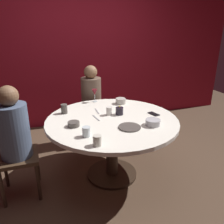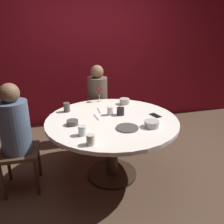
{
  "view_description": "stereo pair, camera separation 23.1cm",
  "coord_description": "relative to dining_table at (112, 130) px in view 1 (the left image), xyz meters",
  "views": [
    {
      "loc": [
        -0.76,
        -2.25,
        1.72
      ],
      "look_at": [
        0.0,
        0.0,
        0.82
      ],
      "focal_mm": 36.78,
      "sensor_mm": 36.0,
      "label": 1
    },
    {
      "loc": [
        -0.53,
        -2.31,
        1.72
      ],
      "look_at": [
        0.0,
        0.0,
        0.82
      ],
      "focal_mm": 36.78,
      "sensor_mm": 36.0,
      "label": 2
    }
  ],
  "objects": [
    {
      "name": "back_wall",
      "position": [
        0.0,
        1.82,
        0.69
      ],
      "size": [
        6.0,
        0.1,
        2.6
      ],
      "primitive_type": "cube",
      "color": "maroon",
      "rests_on": "ground"
    },
    {
      "name": "cup_by_left_diner",
      "position": [
        -0.37,
        -0.34,
        0.18
      ],
      "size": [
        0.08,
        0.08,
        0.1
      ],
      "primitive_type": "cylinder",
      "color": "silver",
      "rests_on": "dining_table"
    },
    {
      "name": "cell_phone",
      "position": [
        0.51,
        -0.03,
        0.14
      ],
      "size": [
        0.11,
        0.15,
        0.01
      ],
      "primitive_type": "cube",
      "rotation": [
        0.0,
        0.0,
        3.43
      ],
      "color": "black",
      "rests_on": "dining_table"
    },
    {
      "name": "bowl_small_white",
      "position": [
        0.28,
        0.47,
        0.17
      ],
      "size": [
        0.13,
        0.13,
        0.07
      ],
      "primitive_type": "cylinder",
      "color": "#B2ADA3",
      "rests_on": "dining_table"
    },
    {
      "name": "ground_plane",
      "position": [
        0.0,
        0.0,
        -0.61
      ],
      "size": [
        8.0,
        8.0,
        0.0
      ],
      "primitive_type": "plane",
      "color": "#4C3828"
    },
    {
      "name": "knife_near_plate",
      "position": [
        -0.1,
        0.28,
        0.14
      ],
      "size": [
        0.02,
        0.18,
        0.01
      ],
      "primitive_type": "cube",
      "rotation": [
        0.0,
        0.0,
        -0.03
      ],
      "color": "#B7B7BC",
      "rests_on": "dining_table"
    },
    {
      "name": "fork_near_plate",
      "position": [
        -0.16,
        0.07,
        0.14
      ],
      "size": [
        0.04,
        0.18,
        0.01
      ],
      "primitive_type": "cube",
      "rotation": [
        0.0,
        0.0,
        0.14
      ],
      "color": "#B7B7BC",
      "rests_on": "dining_table"
    },
    {
      "name": "dinner_plate",
      "position": [
        0.09,
        -0.29,
        0.14
      ],
      "size": [
        0.23,
        0.23,
        0.01
      ],
      "primitive_type": "cylinder",
      "color": "#4C4742",
      "rests_on": "dining_table"
    },
    {
      "name": "seated_diner_left",
      "position": [
        -1.02,
        0.0,
        0.13
      ],
      "size": [
        0.4,
        0.4,
        1.2
      ],
      "rotation": [
        0.0,
        0.0,
        6.28
      ],
      "color": "#3F2D1E",
      "rests_on": "ground"
    },
    {
      "name": "bowl_serving_large",
      "position": [
        0.35,
        -0.31,
        0.17
      ],
      "size": [
        0.15,
        0.15,
        0.06
      ],
      "primitive_type": "cylinder",
      "color": "#B7B7BC",
      "rests_on": "dining_table"
    },
    {
      "name": "candle_holder",
      "position": [
        0.12,
        0.09,
        0.18
      ],
      "size": [
        0.09,
        0.09,
        0.11
      ],
      "color": "black",
      "rests_on": "dining_table"
    },
    {
      "name": "cup_by_right_diner",
      "position": [
        -0.31,
        -0.54,
        0.18
      ],
      "size": [
        0.08,
        0.08,
        0.09
      ],
      "primitive_type": "cylinder",
      "color": "beige",
      "rests_on": "dining_table"
    },
    {
      "name": "bowl_salad_center",
      "position": [
        -0.44,
        -0.07,
        0.16
      ],
      "size": [
        0.12,
        0.12,
        0.05
      ],
      "primitive_type": "cylinder",
      "color": "#4C4742",
      "rests_on": "dining_table"
    },
    {
      "name": "dining_table",
      "position": [
        0.0,
        0.0,
        0.0
      ],
      "size": [
        1.47,
        1.47,
        0.74
      ],
      "color": "silver",
      "rests_on": "ground"
    },
    {
      "name": "cup_near_candle",
      "position": [
        -0.48,
        0.34,
        0.19
      ],
      "size": [
        0.08,
        0.08,
        0.11
      ],
      "primitive_type": "cylinder",
      "color": "#4C4742",
      "rests_on": "dining_table"
    },
    {
      "name": "cup_center_front",
      "position": [
        0.01,
        0.12,
        0.18
      ],
      "size": [
        0.07,
        0.07,
        0.1
      ],
      "primitive_type": "cylinder",
      "color": "silver",
      "rests_on": "dining_table"
    },
    {
      "name": "wine_glass",
      "position": [
        -0.03,
        0.65,
        0.26
      ],
      "size": [
        0.08,
        0.08,
        0.18
      ],
      "color": "silver",
      "rests_on": "dining_table"
    },
    {
      "name": "seated_diner_back",
      "position": [
        0.0,
        0.98,
        0.12
      ],
      "size": [
        0.4,
        0.4,
        1.19
      ],
      "rotation": [
        0.0,
        0.0,
        4.71
      ],
      "color": "#3F2D1E",
      "rests_on": "ground"
    }
  ]
}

